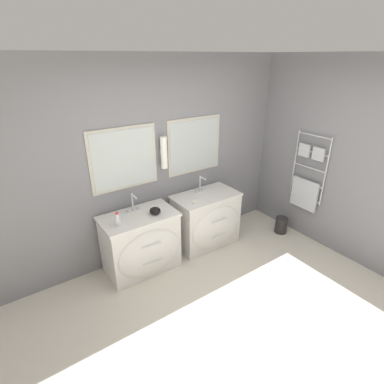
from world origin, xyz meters
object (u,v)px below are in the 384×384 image
at_px(toiletry_bottle, 118,219).
at_px(waste_bin, 281,225).
at_px(vanity_right, 207,219).
at_px(vanity_left, 142,243).
at_px(amenity_bowl, 155,211).

distance_m(toiletry_bottle, waste_bin, 2.61).
bearing_deg(vanity_right, toiletry_bottle, -177.65).
xyz_separation_m(vanity_right, toiletry_bottle, (-1.33, -0.05, 0.46)).
relative_size(vanity_left, toiletry_bottle, 5.35).
distance_m(vanity_right, amenity_bowl, 0.95).
height_order(vanity_right, amenity_bowl, amenity_bowl).
bearing_deg(vanity_left, amenity_bowl, -13.54).
bearing_deg(vanity_left, vanity_right, 0.00).
bearing_deg(toiletry_bottle, amenity_bowl, 1.02).
xyz_separation_m(vanity_right, waste_bin, (1.15, -0.43, -0.27)).
bearing_deg(waste_bin, vanity_left, 168.91).
xyz_separation_m(toiletry_bottle, waste_bin, (2.48, -0.37, -0.73)).
bearing_deg(vanity_right, waste_bin, -20.41).
relative_size(amenity_bowl, waste_bin, 0.55).
height_order(vanity_left, amenity_bowl, amenity_bowl).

